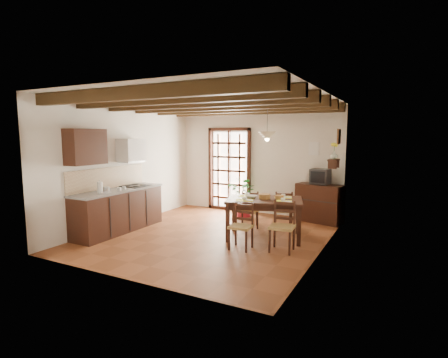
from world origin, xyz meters
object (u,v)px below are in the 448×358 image
Objects in this scene: chair_near_left at (241,235)px; sideboard at (319,203)px; chair_far_left at (250,216)px; potted_plant at (244,194)px; crt_tv at (320,176)px; chair_near_right at (282,236)px; pendant_lamp at (267,135)px; dining_table at (264,204)px; kitchen_counter at (119,210)px; chair_far_right at (283,217)px.

sideboard is (0.83, 2.70, 0.19)m from chair_near_left.
chair_far_left is 1.14m from potted_plant.
chair_near_right is at bearing -85.90° from crt_tv.
chair_far_left is 0.79× the size of sideboard.
chair_near_right reaches higher than chair_near_left.
chair_far_left is (-0.45, 1.46, 0.00)m from chair_near_left.
sideboard is at bearing 68.26° from pendant_lamp.
chair_far_left is 1.97m from crt_tv.
dining_table is at bearing 129.13° from chair_near_right.
chair_near_left is at bearing 2.59° from kitchen_counter.
potted_plant reaches higher than chair_near_left.
chair_far_left is at bearing 128.97° from chair_near_right.
pendant_lamp is (0.58, -0.52, 1.81)m from chair_far_left.
sideboard is at bearing 52.07° from dining_table.
chair_near_right is 1.07× the size of chair_far_left.
chair_far_left is 1.79m from sideboard.
kitchen_counter is 2.62× the size of chair_far_right.
pendant_lamp is (-0.00, 0.10, 1.37)m from dining_table.
crt_tv is (0.57, 1.01, 0.83)m from chair_far_right.
potted_plant reaches higher than chair_far_right.
chair_near_left is at bearing -97.63° from pendant_lamp.
dining_table is 1.88× the size of chair_near_right.
crt_tv is at bearing 82.94° from chair_near_right.
chair_near_right is at bearing -63.79° from dining_table.
chair_near_right is at bearing -50.81° from pendant_lamp.
crt_tv is at bearing -76.44° from sideboard.
chair_far_right is at bearing 63.92° from dining_table.
crt_tv is 0.21× the size of potted_plant.
chair_far_left is 1.84× the size of crt_tv.
crt_tv is (0.83, 2.69, 0.84)m from chair_near_left.
dining_table is 0.78× the size of potted_plant.
potted_plant is at bearing -157.20° from sideboard.
chair_far_left is at bearing -58.35° from potted_plant.
potted_plant is at bearing -164.11° from crt_tv.
pendant_lamp is at bearing -51.52° from potted_plant.
chair_far_right is at bearing -112.55° from crt_tv.
kitchen_counter is 2.66× the size of chair_far_left.
chair_far_left is 0.98× the size of chair_far_right.
kitchen_counter is at bearing -178.72° from chair_near_right.
crt_tv is (0.70, 1.85, 0.40)m from dining_table.
pendant_lamp is at bearing -104.98° from crt_tv.
dining_table is 1.94m from potted_plant.
kitchen_counter is at bearing -135.78° from crt_tv.
chair_near_right is (0.58, -0.62, -0.42)m from dining_table.
chair_near_left is 1.52m from chair_far_left.
chair_far_right is at bearing 103.00° from chair_near_right.
chair_near_left is 2.94m from crt_tv.
pendant_lamp is (1.16, -1.46, 1.51)m from potted_plant.
dining_table is 0.95m from chair_far_right.
chair_near_right is 1.07× the size of pendant_lamp.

